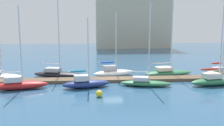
{
  "coord_description": "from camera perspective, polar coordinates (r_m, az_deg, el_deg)",
  "views": [
    {
      "loc": [
        -2.6,
        -30.57,
        7.26
      ],
      "look_at": [
        0.0,
        2.0,
        2.0
      ],
      "focal_mm": 39.79,
      "sensor_mm": 36.0,
      "label": 1
    }
  ],
  "objects": [
    {
      "name": "ground_plane",
      "position": [
        31.53,
        0.29,
        -4.17
      ],
      "size": [
        120.0,
        120.0,
        0.0
      ],
      "primitive_type": "plane",
      "color": "#2D567A"
    },
    {
      "name": "dock_pier",
      "position": [
        31.48,
        0.29,
        -3.83
      ],
      "size": [
        33.93,
        2.03,
        0.38
      ],
      "primitive_type": "cube",
      "color": "brown",
      "rests_on": "ground_plane"
    },
    {
      "name": "sailboat_1",
      "position": [
        29.41,
        -20.58,
        -4.54
      ],
      "size": [
        6.26,
        2.71,
        9.1
      ],
      "rotation": [
        0.0,
        0.0,
        0.18
      ],
      "color": "#B21E1E",
      "rests_on": "ground_plane"
    },
    {
      "name": "sailboat_2",
      "position": [
        34.47,
        -12.49,
        -2.3
      ],
      "size": [
        6.99,
        3.49,
        10.51
      ],
      "rotation": [
        0.0,
        0.0,
        -0.23
      ],
      "color": "black",
      "rests_on": "ground_plane"
    },
    {
      "name": "sailboat_3",
      "position": [
        28.36,
        -6.09,
        -4.47
      ],
      "size": [
        5.61,
        2.74,
        7.83
      ],
      "rotation": [
        0.0,
        0.0,
        0.2
      ],
      "color": "navy",
      "rests_on": "ground_plane"
    },
    {
      "name": "sailboat_4",
      "position": [
        34.04,
        0.31,
        -2.06
      ],
      "size": [
        6.08,
        3.1,
        8.69
      ],
      "rotation": [
        0.0,
        0.0,
        0.25
      ],
      "color": "white",
      "rests_on": "ground_plane"
    },
    {
      "name": "sailboat_5",
      "position": [
        29.18,
        7.67,
        -4.32
      ],
      "size": [
        6.11,
        2.69,
        9.57
      ],
      "rotation": [
        0.0,
        0.0,
        -0.2
      ],
      "color": "#2D7047",
      "rests_on": "ground_plane"
    },
    {
      "name": "sailboat_6",
      "position": [
        35.55,
        12.69,
        -1.98
      ],
      "size": [
        7.25,
        3.43,
        10.83
      ],
      "rotation": [
        0.0,
        0.0,
        0.16
      ],
      "color": "#2D7047",
      "rests_on": "ground_plane"
    },
    {
      "name": "sailboat_7",
      "position": [
        31.85,
        22.77,
        -3.55
      ],
      "size": [
        6.96,
        2.89,
        11.29
      ],
      "rotation": [
        0.0,
        0.0,
        0.17
      ],
      "color": "#2D7047",
      "rests_on": "ground_plane"
    },
    {
      "name": "sailboat_8",
      "position": [
        38.6,
        23.6,
        -1.69
      ],
      "size": [
        5.39,
        2.76,
        7.84
      ],
      "rotation": [
        0.0,
        0.0,
        0.25
      ],
      "color": "beige",
      "rests_on": "ground_plane"
    },
    {
      "name": "mooring_buoy_yellow",
      "position": [
        24.86,
        -2.95,
        -7.04
      ],
      "size": [
        0.67,
        0.67,
        0.67
      ],
      "primitive_type": "sphere",
      "color": "yellow",
      "rests_on": "ground_plane"
    },
    {
      "name": "harbor_building_distant",
      "position": [
        75.36,
        4.8,
        10.94
      ],
      "size": [
        21.86,
        8.33,
        19.34
      ],
      "primitive_type": "cube",
      "color": "#BCB299",
      "rests_on": "ground_plane"
    }
  ]
}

